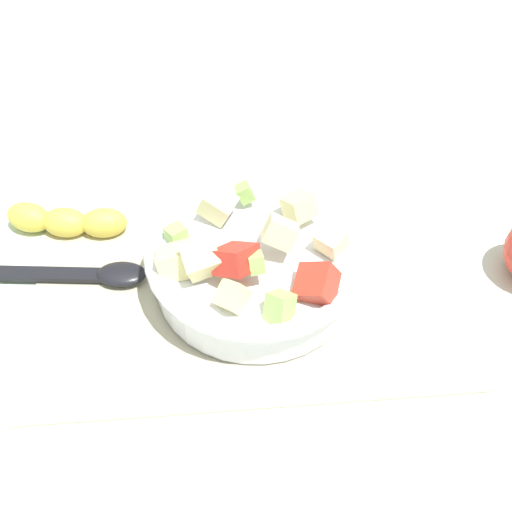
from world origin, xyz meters
name	(u,v)px	position (x,y,z in m)	size (l,w,h in m)	color
ground_plane	(245,281)	(0.00, 0.00, 0.00)	(2.40, 2.40, 0.00)	silver
placemat	(245,279)	(0.00, 0.00, 0.00)	(0.47, 0.33, 0.01)	#BCB299
salad_bowl	(256,260)	(0.01, -0.01, 0.04)	(0.24, 0.24, 0.11)	white
serving_spoon	(81,274)	(-0.18, 0.02, 0.01)	(0.22, 0.05, 0.01)	black
banana_whole	(66,221)	(-0.21, 0.10, 0.02)	(0.15, 0.06, 0.04)	yellow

